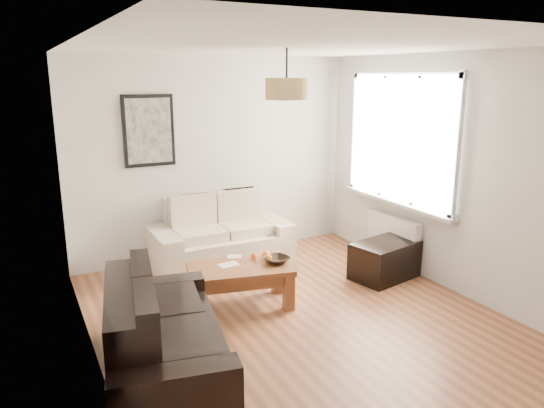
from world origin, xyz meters
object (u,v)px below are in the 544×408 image
sofa_leather (165,330)px  ottoman (385,260)px  coffee_table (240,286)px  loveseat_cream (220,233)px

sofa_leather → ottoman: (2.88, 0.82, -0.16)m
coffee_table → ottoman: ottoman is taller
coffee_table → ottoman: (1.84, -0.08, 0.00)m
loveseat_cream → sofa_leather: (-1.30, -2.10, -0.04)m
loveseat_cream → sofa_leather: size_ratio=0.96×
loveseat_cream → coffee_table: size_ratio=1.61×
sofa_leather → coffee_table: 1.38m
loveseat_cream → sofa_leather: bearing=-121.3°
sofa_leather → loveseat_cream: bearing=-21.3°
loveseat_cream → ottoman: loveseat_cream is taller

